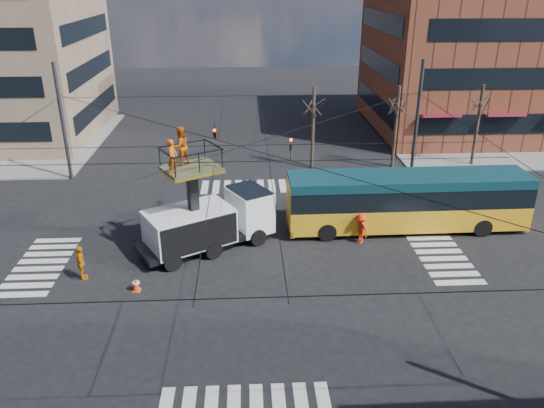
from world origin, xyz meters
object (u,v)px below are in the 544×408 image
at_px(traffic_cone, 136,284).
at_px(flagger, 360,229).
at_px(worker_ground, 81,263).
at_px(utility_truck, 208,210).
at_px(city_bus, 407,200).

height_order(traffic_cone, flagger, flagger).
xyz_separation_m(traffic_cone, worker_ground, (-2.68, 1.16, 0.52)).
xyz_separation_m(utility_truck, worker_ground, (-5.76, -2.90, -1.25)).
xyz_separation_m(utility_truck, city_bus, (10.77, 1.63, -0.36)).
xyz_separation_m(worker_ground, flagger, (13.67, 2.97, -0.02)).
distance_m(worker_ground, flagger, 13.99).
distance_m(utility_truck, worker_ground, 6.57).
height_order(utility_truck, flagger, utility_truck).
bearing_deg(worker_ground, flagger, -94.37).
relative_size(city_bus, flagger, 8.03).
height_order(utility_truck, city_bus, utility_truck).
relative_size(utility_truck, flagger, 4.40).
relative_size(utility_truck, worker_ground, 4.28).
height_order(traffic_cone, worker_ground, worker_ground).
relative_size(traffic_cone, flagger, 0.39).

